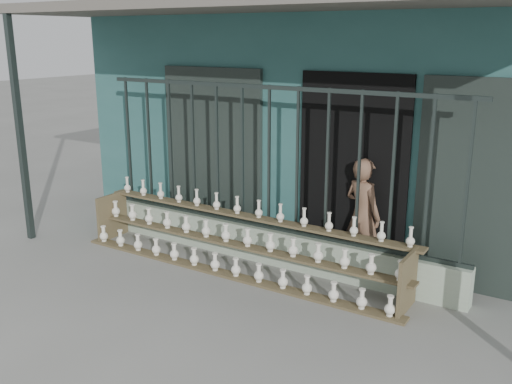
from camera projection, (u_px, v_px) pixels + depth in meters
The scene contains 6 objects.
ground at pixel (208, 300), 6.28m from camera, with size 60.00×60.00×0.00m, color slate.
workshop_building at pixel (361, 111), 9.30m from camera, with size 7.40×6.60×3.21m.
parapet_wall at pixel (268, 245), 7.29m from camera, with size 5.00×0.20×0.45m, color #A1B399.
security_fence at pixel (269, 159), 6.99m from camera, with size 5.00×0.04×1.80m.
shelf_rack at pixel (236, 241), 7.02m from camera, with size 4.50×0.68×0.85m.
elderly_woman at pixel (362, 215), 6.91m from camera, with size 0.52×0.34×1.42m, color brown.
Camera 1 is at (3.51, -4.58, 2.82)m, focal length 40.00 mm.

